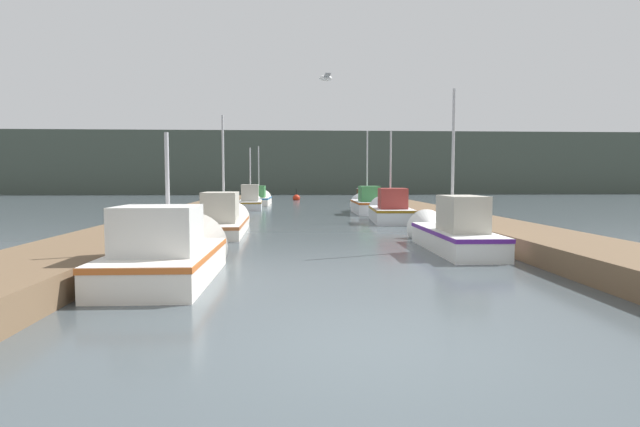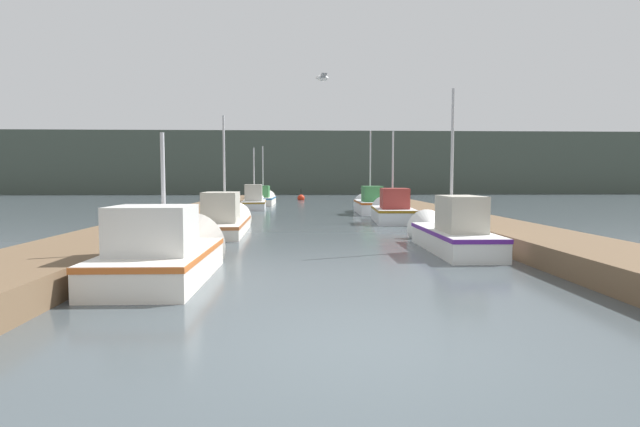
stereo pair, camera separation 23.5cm
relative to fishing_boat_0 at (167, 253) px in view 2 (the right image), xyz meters
name	(u,v)px [view 2 (the right image)]	position (x,y,z in m)	size (l,w,h in m)	color
ground_plane	(360,348)	(3.33, -4.37, -0.46)	(200.00, 200.00, 0.00)	#424C51
dock_left	(186,217)	(-2.24, 11.63, -0.20)	(2.35, 40.00, 0.52)	brown
dock_right	(443,216)	(8.90, 11.63, -0.20)	(2.35, 40.00, 0.52)	brown
distant_shore_ridge	(305,164)	(3.33, 57.08, 3.30)	(120.00, 16.00, 7.51)	#424C42
fishing_boat_0	(167,253)	(0.00, 0.00, 0.00)	(1.81, 4.41, 3.36)	silver
fishing_boat_1	(449,232)	(6.74, 3.52, 0.01)	(1.41, 5.22, 4.67)	silver
fishing_boat_2	(226,220)	(-0.05, 8.34, -0.04)	(1.65, 6.01, 4.63)	silver
fishing_boat_3	(392,211)	(6.80, 12.45, 0.01)	(1.91, 4.91, 4.47)	silver
fishing_boat_4	(370,204)	(6.54, 17.68, 0.05)	(1.55, 5.12, 4.89)	silver
fishing_boat_5	(254,201)	(-0.26, 21.95, -0.01)	(1.64, 5.14, 4.25)	silver
fishing_boat_6	(263,199)	(-0.04, 26.98, -0.05)	(1.76, 4.92, 4.75)	silver
mooring_piling_0	(362,195)	(7.91, 31.77, 0.08)	(0.27, 0.27, 1.07)	#473523
mooring_piling_1	(254,194)	(-0.97, 29.54, 0.19)	(0.23, 0.23, 1.28)	#473523
channel_buoy	(301,198)	(2.75, 33.70, -0.28)	(0.63, 0.63, 1.13)	red
seagull_lead	(322,78)	(3.13, 1.01, 3.65)	(0.30, 0.56, 0.12)	white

